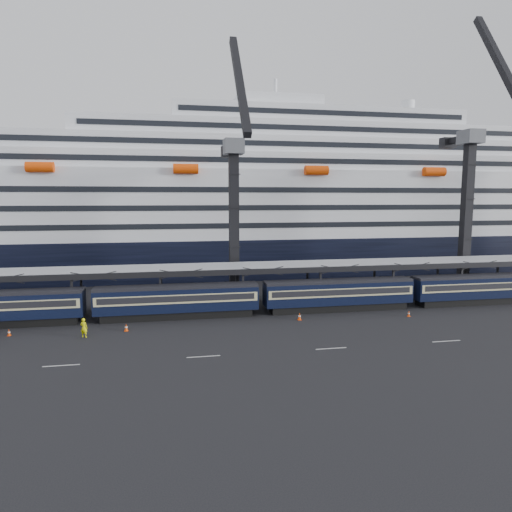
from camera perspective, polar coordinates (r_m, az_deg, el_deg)
The scene contains 11 objects.
ground at distance 53.94m, azimuth 22.15°, elevation -8.44°, with size 260.00×260.00×0.00m, color black.
train at distance 59.81m, azimuth 13.28°, elevation -4.42°, with size 133.05×3.00×4.05m.
canopy at distance 64.83m, azimuth 15.69°, elevation -0.87°, with size 130.00×6.25×5.53m.
cruise_ship at distance 93.64m, azimuth 6.52°, elevation 6.12°, with size 214.09×28.84×34.00m.
crane_dark_near at distance 62.72m, azimuth -2.73°, elevation 5.26°, with size 4.50×17.75×35.08m.
crane_dark_mid at distance 75.07m, azimuth 25.05°, elevation 6.00°, with size 4.50×18.24×39.64m.
worker at distance 50.05m, azimuth -20.72°, elevation -8.39°, with size 0.73×0.48×2.00m, color #F2F00C.
traffic_cone_a at distance 53.97m, azimuth -28.49°, elevation -8.40°, with size 0.35×0.35×0.70m.
traffic_cone_b at distance 51.08m, azimuth -15.92°, elevation -8.57°, with size 0.41×0.41×0.82m.
traffic_cone_c at distance 53.72m, azimuth 5.46°, elevation -7.51°, with size 0.44×0.44×0.87m.
traffic_cone_d at distance 58.00m, azimuth 18.55°, elevation -6.84°, with size 0.35×0.35×0.71m.
Camera 1 is at (-28.63, -43.50, 14.05)m, focal length 32.00 mm.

